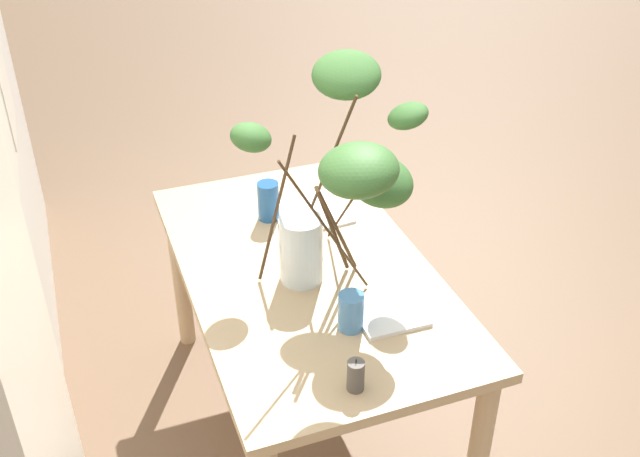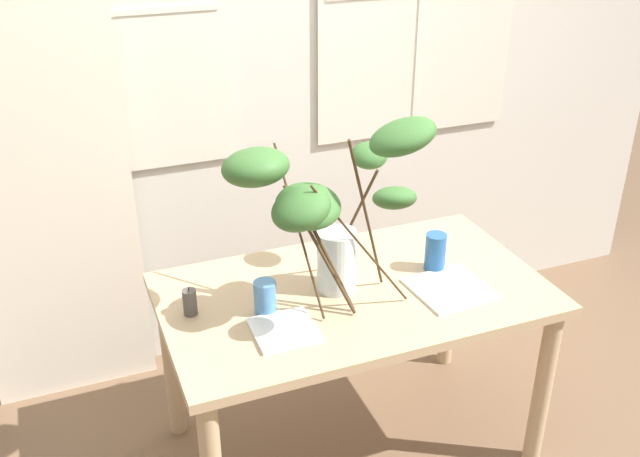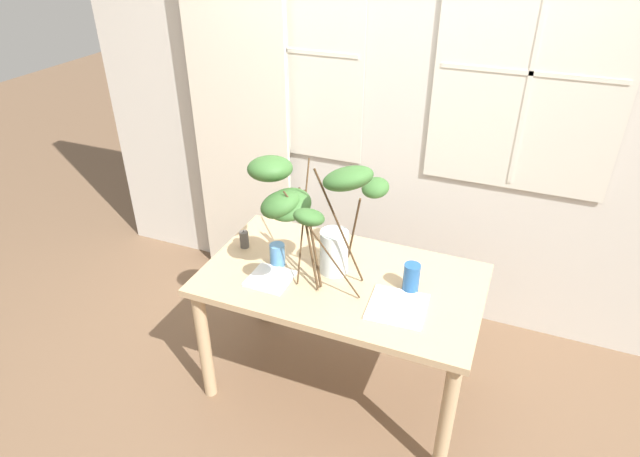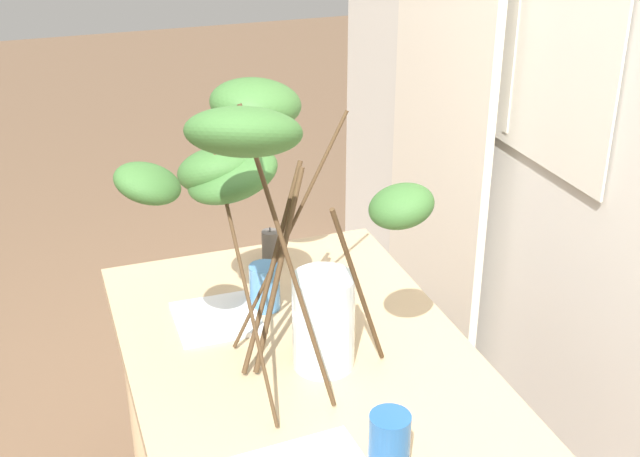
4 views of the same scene
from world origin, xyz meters
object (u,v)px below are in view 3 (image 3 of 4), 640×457
drinking_glass_blue_left (277,255)px  pillar_candle (244,239)px  vase_with_branches (310,205)px  plate_square_left (270,279)px  drinking_glass_blue_right (411,278)px  plate_square_right (397,307)px  dining_table (341,294)px

drinking_glass_blue_left → pillar_candle: drinking_glass_blue_left is taller
vase_with_branches → plate_square_left: (-0.18, -0.08, -0.41)m
drinking_glass_blue_right → plate_square_right: drinking_glass_blue_right is taller
vase_with_branches → plate_square_left: vase_with_branches is taller
drinking_glass_blue_left → plate_square_left: (0.02, -0.13, -0.05)m
vase_with_branches → pillar_candle: size_ratio=6.81×
dining_table → drinking_glass_blue_right: bearing=4.2°
drinking_glass_blue_left → plate_square_right: bearing=-9.0°
pillar_candle → drinking_glass_blue_right: bearing=-2.4°
dining_table → plate_square_right: (0.32, -0.13, 0.11)m
drinking_glass_blue_right → vase_with_branches: bearing=-168.8°
dining_table → vase_with_branches: vase_with_branches is taller
plate_square_right → dining_table: bearing=158.5°
drinking_glass_blue_left → drinking_glass_blue_right: bearing=3.9°
dining_table → drinking_glass_blue_left: 0.38m
drinking_glass_blue_left → plate_square_left: bearing=-80.8°
dining_table → drinking_glass_blue_right: (0.34, 0.03, 0.18)m
drinking_glass_blue_left → plate_square_left: size_ratio=0.59×
vase_with_branches → pillar_candle: bearing=163.3°
plate_square_left → drinking_glass_blue_right: bearing=15.1°
dining_table → drinking_glass_blue_left: (-0.34, -0.02, 0.17)m
dining_table → plate_square_right: 0.36m
plate_square_right → drinking_glass_blue_left: bearing=171.0°
drinking_glass_blue_left → pillar_candle: (-0.24, 0.09, -0.01)m
vase_with_branches → plate_square_left: size_ratio=3.51×
plate_square_right → pillar_candle: pillar_candle is taller
dining_table → pillar_candle: size_ratio=13.07×
drinking_glass_blue_right → dining_table: bearing=-175.8°
vase_with_branches → plate_square_right: bearing=-7.0°
dining_table → drinking_glass_blue_left: drinking_glass_blue_left is taller
plate_square_right → pillar_candle: 0.93m
drinking_glass_blue_left → drinking_glass_blue_right: 0.69m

